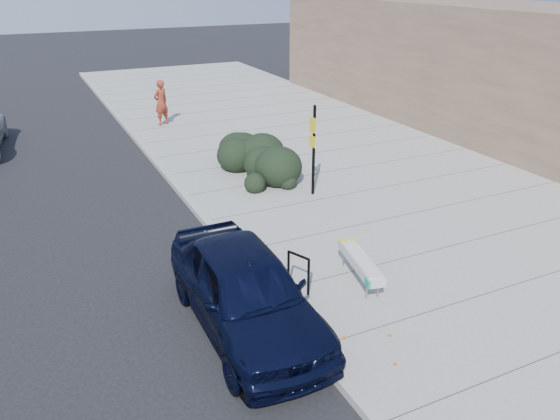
{
  "coord_description": "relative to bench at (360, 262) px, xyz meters",
  "views": [
    {
      "loc": [
        -4.03,
        -8.9,
        6.34
      ],
      "look_at": [
        1.24,
        2.06,
        1.0
      ],
      "focal_mm": 35.0,
      "sensor_mm": 36.0,
      "label": 1
    }
  ],
  "objects": [
    {
      "name": "sedan_navy",
      "position": [
        -2.79,
        -0.3,
        0.23
      ],
      "size": [
        1.98,
        4.86,
        1.65
      ],
      "primitive_type": "imported",
      "rotation": [
        0.0,
        0.0,
        -0.01
      ],
      "color": "black",
      "rests_on": "ground"
    },
    {
      "name": "curb_near",
      "position": [
        -1.99,
        5.39,
        -0.51
      ],
      "size": [
        0.22,
        50.0,
        0.17
      ],
      "primitive_type": "cube",
      "color": "#9E9E99",
      "rests_on": "ground"
    },
    {
      "name": "sidewalk_near",
      "position": [
        3.61,
        5.39,
        -0.52
      ],
      "size": [
        11.2,
        50.0,
        0.15
      ],
      "primitive_type": "cube",
      "color": "gray",
      "rests_on": "ground"
    },
    {
      "name": "ground",
      "position": [
        -1.99,
        0.39,
        -0.59
      ],
      "size": [
        120.0,
        120.0,
        0.0
      ],
      "primitive_type": "plane",
      "color": "black",
      "rests_on": "ground"
    },
    {
      "name": "sign_post",
      "position": [
        1.5,
        4.86,
        1.09
      ],
      "size": [
        0.11,
        0.31,
        2.71
      ],
      "rotation": [
        0.0,
        0.0,
        0.07
      ],
      "color": "black",
      "rests_on": "sidewalk_near"
    },
    {
      "name": "bike_rack",
      "position": [
        -1.39,
        0.23,
        0.07
      ],
      "size": [
        0.27,
        0.54,
        0.86
      ],
      "rotation": [
        0.0,
        0.0,
        0.42
      ],
      "color": "black",
      "rests_on": "sidewalk_near"
    },
    {
      "name": "pedestrian",
      "position": [
        -0.49,
        14.87,
        0.53
      ],
      "size": [
        0.84,
        0.73,
        1.94
      ],
      "primitive_type": "imported",
      "rotation": [
        0.0,
        0.0,
        3.6
      ],
      "color": "maroon",
      "rests_on": "sidewalk_near"
    },
    {
      "name": "bench",
      "position": [
        0.0,
        0.0,
        0.0
      ],
      "size": [
        0.77,
        1.89,
        0.56
      ],
      "rotation": [
        0.0,
        0.0,
        -0.21
      ],
      "color": "gray",
      "rests_on": "sidewalk_near"
    },
    {
      "name": "hedge",
      "position": [
        0.86,
        7.39,
        0.25
      ],
      "size": [
        2.89,
        4.11,
        1.4
      ],
      "primitive_type": "ellipsoid",
      "rotation": [
        0.0,
        0.0,
        0.3
      ],
      "color": "black",
      "rests_on": "sidewalk_near"
    }
  ]
}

